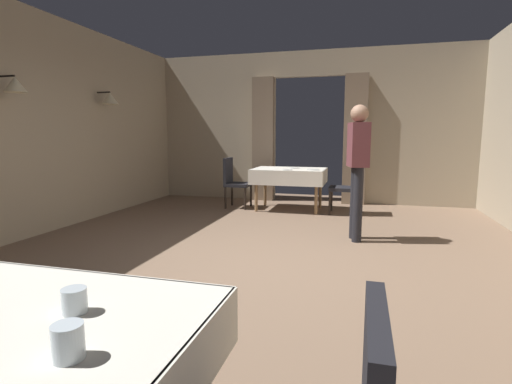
{
  "coord_description": "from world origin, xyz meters",
  "views": [
    {
      "loc": [
        1.07,
        -3.8,
        1.34
      ],
      "look_at": [
        0.02,
        0.06,
        0.76
      ],
      "focal_mm": 27.38,
      "sensor_mm": 36.0,
      "label": 1
    }
  ],
  "objects_px": {
    "plate_mid_b": "(313,170)",
    "glass_near_d": "(68,342)",
    "chair_mid_left": "(234,180)",
    "chair_mid_right": "(347,184)",
    "glass_near_b": "(74,301)",
    "plate_mid_a": "(294,168)",
    "plate_mid_c": "(287,170)",
    "person_waiter_by_doorway": "(358,161)",
    "dining_table_mid": "(289,174)"
  },
  "relations": [
    {
      "from": "chair_mid_right",
      "to": "glass_near_b",
      "type": "xyz_separation_m",
      "value": [
        -0.68,
        -5.78,
        0.28
      ]
    },
    {
      "from": "chair_mid_left",
      "to": "glass_near_d",
      "type": "relative_size",
      "value": 9.58
    },
    {
      "from": "glass_near_b",
      "to": "chair_mid_left",
      "type": "bearing_deg",
      "value": 103.33
    },
    {
      "from": "plate_mid_a",
      "to": "plate_mid_c",
      "type": "distance_m",
      "value": 0.4
    },
    {
      "from": "chair_mid_right",
      "to": "person_waiter_by_doorway",
      "type": "height_order",
      "value": "person_waiter_by_doorway"
    },
    {
      "from": "chair_mid_right",
      "to": "glass_near_b",
      "type": "distance_m",
      "value": 5.82
    },
    {
      "from": "plate_mid_b",
      "to": "person_waiter_by_doorway",
      "type": "height_order",
      "value": "person_waiter_by_doorway"
    },
    {
      "from": "plate_mid_b",
      "to": "plate_mid_c",
      "type": "height_order",
      "value": "same"
    },
    {
      "from": "dining_table_mid",
      "to": "glass_near_d",
      "type": "bearing_deg",
      "value": -85.05
    },
    {
      "from": "glass_near_b",
      "to": "glass_near_d",
      "type": "distance_m",
      "value": 0.29
    },
    {
      "from": "dining_table_mid",
      "to": "chair_mid_right",
      "type": "relative_size",
      "value": 1.39
    },
    {
      "from": "plate_mid_b",
      "to": "plate_mid_c",
      "type": "bearing_deg",
      "value": -163.77
    },
    {
      "from": "dining_table_mid",
      "to": "chair_mid_left",
      "type": "relative_size",
      "value": 1.39
    },
    {
      "from": "chair_mid_left",
      "to": "chair_mid_right",
      "type": "bearing_deg",
      "value": -1.88
    },
    {
      "from": "chair_mid_right",
      "to": "person_waiter_by_doorway",
      "type": "bearing_deg",
      "value": -84.1
    },
    {
      "from": "plate_mid_c",
      "to": "plate_mid_a",
      "type": "bearing_deg",
      "value": 82.1
    },
    {
      "from": "dining_table_mid",
      "to": "plate_mid_c",
      "type": "bearing_deg",
      "value": -87.53
    },
    {
      "from": "chair_mid_right",
      "to": "plate_mid_a",
      "type": "relative_size",
      "value": 4.58
    },
    {
      "from": "person_waiter_by_doorway",
      "to": "plate_mid_c",
      "type": "bearing_deg",
      "value": 127.85
    },
    {
      "from": "plate_mid_b",
      "to": "glass_near_d",
      "type": "bearing_deg",
      "value": -89.22
    },
    {
      "from": "chair_mid_right",
      "to": "plate_mid_c",
      "type": "relative_size",
      "value": 5.02
    },
    {
      "from": "glass_near_d",
      "to": "person_waiter_by_doorway",
      "type": "height_order",
      "value": "person_waiter_by_doorway"
    },
    {
      "from": "glass_near_b",
      "to": "plate_mid_c",
      "type": "bearing_deg",
      "value": 93.48
    },
    {
      "from": "chair_mid_left",
      "to": "chair_mid_right",
      "type": "relative_size",
      "value": 1.0
    },
    {
      "from": "dining_table_mid",
      "to": "glass_near_b",
      "type": "height_order",
      "value": "glass_near_b"
    },
    {
      "from": "glass_near_b",
      "to": "plate_mid_b",
      "type": "height_order",
      "value": "glass_near_b"
    },
    {
      "from": "dining_table_mid",
      "to": "chair_mid_right",
      "type": "distance_m",
      "value": 1.05
    },
    {
      "from": "dining_table_mid",
      "to": "plate_mid_b",
      "type": "bearing_deg",
      "value": -21.62
    },
    {
      "from": "dining_table_mid",
      "to": "chair_mid_left",
      "type": "xyz_separation_m",
      "value": [
        -1.03,
        -0.05,
        -0.14
      ]
    },
    {
      "from": "glass_near_b",
      "to": "plate_mid_a",
      "type": "relative_size",
      "value": 0.42
    },
    {
      "from": "chair_mid_right",
      "to": "plate_mid_b",
      "type": "bearing_deg",
      "value": -174.15
    },
    {
      "from": "plate_mid_c",
      "to": "person_waiter_by_doorway",
      "type": "distance_m",
      "value": 1.97
    },
    {
      "from": "glass_near_b",
      "to": "person_waiter_by_doorway",
      "type": "xyz_separation_m",
      "value": [
        0.86,
        4.05,
        0.23
      ]
    },
    {
      "from": "glass_near_b",
      "to": "glass_near_d",
      "type": "height_order",
      "value": "glass_near_d"
    },
    {
      "from": "dining_table_mid",
      "to": "plate_mid_a",
      "type": "distance_m",
      "value": 0.15
    },
    {
      "from": "chair_mid_left",
      "to": "plate_mid_c",
      "type": "xyz_separation_m",
      "value": [
        1.05,
        -0.25,
        0.24
      ]
    },
    {
      "from": "plate_mid_b",
      "to": "glass_near_b",
      "type": "bearing_deg",
      "value": -90.98
    },
    {
      "from": "glass_near_d",
      "to": "dining_table_mid",
      "type": "bearing_deg",
      "value": 94.95
    },
    {
      "from": "chair_mid_left",
      "to": "person_waiter_by_doorway",
      "type": "relative_size",
      "value": 0.54
    },
    {
      "from": "glass_near_b",
      "to": "plate_mid_a",
      "type": "distance_m",
      "value": 5.99
    },
    {
      "from": "plate_mid_a",
      "to": "glass_near_d",
      "type": "bearing_deg",
      "value": -85.74
    },
    {
      "from": "chair_mid_left",
      "to": "plate_mid_c",
      "type": "relative_size",
      "value": 5.02
    },
    {
      "from": "chair_mid_left",
      "to": "chair_mid_right",
      "type": "xyz_separation_m",
      "value": [
        2.06,
        -0.07,
        0.0
      ]
    },
    {
      "from": "glass_near_b",
      "to": "glass_near_d",
      "type": "bearing_deg",
      "value": -52.82
    },
    {
      "from": "plate_mid_a",
      "to": "plate_mid_b",
      "type": "height_order",
      "value": "same"
    },
    {
      "from": "dining_table_mid",
      "to": "plate_mid_c",
      "type": "xyz_separation_m",
      "value": [
        0.01,
        -0.31,
        0.1
      ]
    },
    {
      "from": "plate_mid_c",
      "to": "person_waiter_by_doorway",
      "type": "height_order",
      "value": "person_waiter_by_doorway"
    },
    {
      "from": "chair_mid_right",
      "to": "person_waiter_by_doorway",
      "type": "relative_size",
      "value": 0.54
    },
    {
      "from": "dining_table_mid",
      "to": "plate_mid_c",
      "type": "distance_m",
      "value": 0.32
    },
    {
      "from": "plate_mid_b",
      "to": "chair_mid_left",
      "type": "bearing_deg",
      "value": 175.08
    }
  ]
}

